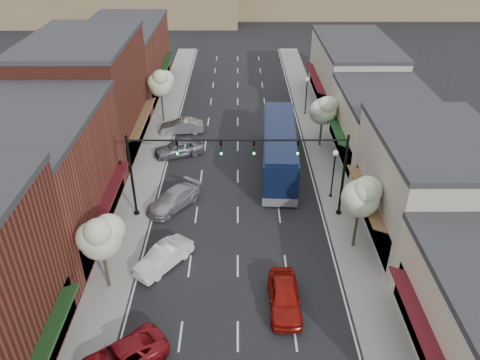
{
  "coord_description": "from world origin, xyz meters",
  "views": [
    {
      "loc": [
        0.05,
        -22.31,
        21.63
      ],
      "look_at": [
        0.19,
        9.71,
        2.2
      ],
      "focal_mm": 35.0,
      "sensor_mm": 36.0,
      "label": 1
    }
  ],
  "objects_px": {
    "signal_mast_right": "(313,164)",
    "tree_left_far": "(161,83)",
    "parked_car_b": "(164,257)",
    "parked_car_d": "(179,148)",
    "tree_right_far": "(324,109)",
    "parked_car_a": "(121,358)",
    "lamp_post_near": "(334,166)",
    "parked_car_c": "(173,199)",
    "red_hatchback": "(285,297)",
    "parked_car_e": "(182,126)",
    "tree_left_near": "(100,236)",
    "lamp_post_far": "(307,90)",
    "signal_mast_left": "(162,164)",
    "tree_right_near": "(362,196)",
    "coach_bus": "(279,149)"
  },
  "relations": [
    {
      "from": "signal_mast_right",
      "to": "parked_car_a",
      "type": "relative_size",
      "value": 1.63
    },
    {
      "from": "signal_mast_left",
      "to": "parked_car_b",
      "type": "height_order",
      "value": "signal_mast_left"
    },
    {
      "from": "signal_mast_right",
      "to": "parked_car_e",
      "type": "xyz_separation_m",
      "value": [
        -11.57,
        15.15,
        -3.87
      ]
    },
    {
      "from": "parked_car_c",
      "to": "tree_left_far",
      "type": "bearing_deg",
      "value": 137.05
    },
    {
      "from": "tree_left_near",
      "to": "parked_car_d",
      "type": "height_order",
      "value": "tree_left_near"
    },
    {
      "from": "parked_car_b",
      "to": "tree_right_near",
      "type": "bearing_deg",
      "value": 44.59
    },
    {
      "from": "signal_mast_right",
      "to": "red_hatchback",
      "type": "distance_m",
      "value": 10.8
    },
    {
      "from": "signal_mast_left",
      "to": "tree_right_near",
      "type": "xyz_separation_m",
      "value": [
        13.97,
        -4.05,
        -0.17
      ]
    },
    {
      "from": "parked_car_b",
      "to": "parked_car_e",
      "type": "relative_size",
      "value": 1.0
    },
    {
      "from": "red_hatchback",
      "to": "tree_right_far",
      "type": "bearing_deg",
      "value": 75.81
    },
    {
      "from": "tree_right_far",
      "to": "red_hatchback",
      "type": "xyz_separation_m",
      "value": [
        -5.5,
        -21.67,
        -3.18
      ]
    },
    {
      "from": "signal_mast_right",
      "to": "parked_car_c",
      "type": "relative_size",
      "value": 1.61
    },
    {
      "from": "tree_left_far",
      "to": "parked_car_a",
      "type": "bearing_deg",
      "value": -86.33
    },
    {
      "from": "tree_left_far",
      "to": "lamp_post_far",
      "type": "distance_m",
      "value": 16.26
    },
    {
      "from": "signal_mast_right",
      "to": "tree_left_far",
      "type": "xyz_separation_m",
      "value": [
        -13.87,
        17.95,
        -0.02
      ]
    },
    {
      "from": "tree_right_far",
      "to": "coach_bus",
      "type": "distance_m",
      "value": 6.74
    },
    {
      "from": "tree_right_far",
      "to": "parked_car_a",
      "type": "distance_m",
      "value": 29.95
    },
    {
      "from": "lamp_post_far",
      "to": "tree_right_far",
      "type": "bearing_deg",
      "value": -86.12
    },
    {
      "from": "red_hatchback",
      "to": "parked_car_b",
      "type": "height_order",
      "value": "red_hatchback"
    },
    {
      "from": "lamp_post_far",
      "to": "parked_car_d",
      "type": "xyz_separation_m",
      "value": [
        -13.5,
        -9.96,
        -2.19
      ]
    },
    {
      "from": "parked_car_b",
      "to": "parked_car_d",
      "type": "relative_size",
      "value": 0.95
    },
    {
      "from": "signal_mast_left",
      "to": "parked_car_b",
      "type": "xyz_separation_m",
      "value": [
        0.59,
        -5.94,
        -3.88
      ]
    },
    {
      "from": "lamp_post_near",
      "to": "coach_bus",
      "type": "distance_m",
      "value": 6.39
    },
    {
      "from": "tree_right_near",
      "to": "parked_car_b",
      "type": "relative_size",
      "value": 1.31
    },
    {
      "from": "parked_car_b",
      "to": "parked_car_d",
      "type": "height_order",
      "value": "parked_car_d"
    },
    {
      "from": "tree_right_near",
      "to": "parked_car_c",
      "type": "relative_size",
      "value": 1.17
    },
    {
      "from": "parked_car_c",
      "to": "parked_car_d",
      "type": "height_order",
      "value": "parked_car_d"
    },
    {
      "from": "coach_bus",
      "to": "red_hatchback",
      "type": "xyz_separation_m",
      "value": [
        -0.92,
        -17.1,
        -1.28
      ]
    },
    {
      "from": "tree_left_near",
      "to": "parked_car_e",
      "type": "relative_size",
      "value": 1.25
    },
    {
      "from": "red_hatchback",
      "to": "parked_car_e",
      "type": "height_order",
      "value": "red_hatchback"
    },
    {
      "from": "signal_mast_left",
      "to": "tree_right_near",
      "type": "height_order",
      "value": "signal_mast_left"
    },
    {
      "from": "red_hatchback",
      "to": "parked_car_e",
      "type": "xyz_separation_m",
      "value": [
        -8.8,
        24.87,
        -0.06
      ]
    },
    {
      "from": "lamp_post_far",
      "to": "parked_car_e",
      "type": "height_order",
      "value": "lamp_post_far"
    },
    {
      "from": "tree_right_far",
      "to": "tree_left_near",
      "type": "relative_size",
      "value": 0.95
    },
    {
      "from": "tree_left_near",
      "to": "coach_bus",
      "type": "height_order",
      "value": "tree_left_near"
    },
    {
      "from": "tree_right_near",
      "to": "parked_car_d",
      "type": "xyz_separation_m",
      "value": [
        -14.05,
        14.1,
        -3.63
      ]
    },
    {
      "from": "parked_car_b",
      "to": "red_hatchback",
      "type": "bearing_deg",
      "value": 10.95
    },
    {
      "from": "tree_right_near",
      "to": "parked_car_a",
      "type": "bearing_deg",
      "value": -145.56
    },
    {
      "from": "tree_left_far",
      "to": "parked_car_c",
      "type": "distance_m",
      "value": 17.48
    },
    {
      "from": "lamp_post_near",
      "to": "parked_car_c",
      "type": "bearing_deg",
      "value": -174.15
    },
    {
      "from": "tree_left_near",
      "to": "parked_car_e",
      "type": "bearing_deg",
      "value": 84.34
    },
    {
      "from": "coach_bus",
      "to": "parked_car_b",
      "type": "bearing_deg",
      "value": -120.21
    },
    {
      "from": "coach_bus",
      "to": "parked_car_e",
      "type": "height_order",
      "value": "coach_bus"
    },
    {
      "from": "signal_mast_left",
      "to": "coach_bus",
      "type": "height_order",
      "value": "signal_mast_left"
    },
    {
      "from": "parked_car_c",
      "to": "parked_car_d",
      "type": "xyz_separation_m",
      "value": [
        -0.51,
        8.87,
        0.08
      ]
    },
    {
      "from": "tree_right_near",
      "to": "tree_left_far",
      "type": "relative_size",
      "value": 0.97
    },
    {
      "from": "tree_right_far",
      "to": "tree_left_near",
      "type": "height_order",
      "value": "tree_left_near"
    },
    {
      "from": "tree_right_far",
      "to": "parked_car_a",
      "type": "relative_size",
      "value": 1.08
    },
    {
      "from": "coach_bus",
      "to": "parked_car_b",
      "type": "distance_m",
      "value": 16.02
    },
    {
      "from": "lamp_post_near",
      "to": "parked_car_b",
      "type": "bearing_deg",
      "value": -146.64
    }
  ]
}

